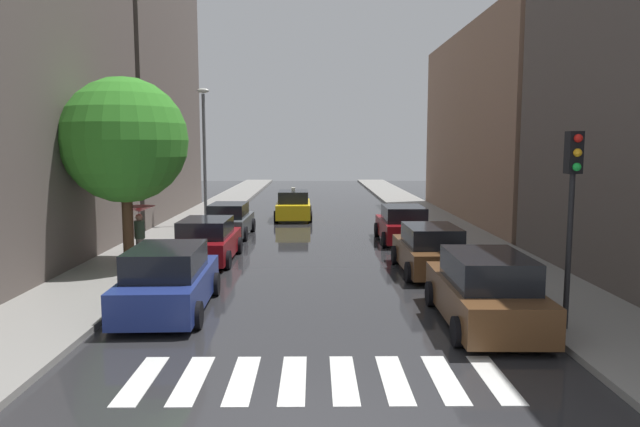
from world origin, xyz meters
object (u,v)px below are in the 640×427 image
(traffic_light_right_corner, at_px, (572,186))
(taxi_midroad, at_px, (293,206))
(parked_car_left_second, at_px, (207,241))
(pedestrian_foreground, at_px, (139,220))
(parked_car_right_second, at_px, (430,250))
(parked_car_left_third, at_px, (229,221))
(lamp_post_left, at_px, (204,147))
(parked_car_right_nearest, at_px, (485,291))
(street_tree_left, at_px, (125,141))
(parked_car_left_nearest, at_px, (168,281))
(parked_car_right_third, at_px, (403,225))

(traffic_light_right_corner, bearing_deg, taxi_midroad, 108.42)
(parked_car_left_second, relative_size, pedestrian_foreground, 2.27)
(parked_car_right_second, xyz_separation_m, pedestrian_foreground, (-9.87, 1.39, 0.85))
(parked_car_left_third, distance_m, pedestrian_foreground, 6.76)
(parked_car_left_third, bearing_deg, parked_car_left_second, -178.41)
(lamp_post_left, bearing_deg, parked_car_right_nearest, -59.46)
(pedestrian_foreground, height_order, street_tree_left, street_tree_left)
(parked_car_left_nearest, bearing_deg, lamp_post_left, 5.25)
(parked_car_right_second, xyz_separation_m, lamp_post_left, (-9.27, 10.43, 3.34))
(parked_car_left_nearest, relative_size, parked_car_left_second, 1.05)
(parked_car_left_third, relative_size, pedestrian_foreground, 2.21)
(traffic_light_right_corner, distance_m, lamp_post_left, 20.03)
(pedestrian_foreground, relative_size, lamp_post_left, 0.28)
(parked_car_left_nearest, bearing_deg, traffic_light_right_corner, -103.49)
(parked_car_right_nearest, xyz_separation_m, taxi_midroad, (-5.12, 19.38, -0.03))
(parked_car_left_nearest, relative_size, taxi_midroad, 1.03)
(street_tree_left, xyz_separation_m, lamp_post_left, (0.78, 9.72, -0.23))
(parked_car_right_nearest, xyz_separation_m, pedestrian_foreground, (-10.03, 6.93, 0.80))
(taxi_midroad, bearing_deg, street_tree_left, 157.65)
(parked_car_right_nearest, height_order, lamp_post_left, lamp_post_left)
(parked_car_right_nearest, bearing_deg, parked_car_left_nearest, 82.37)
(parked_car_left_third, relative_size, parked_car_right_second, 0.98)
(parked_car_right_second, xyz_separation_m, street_tree_left, (-10.05, 0.71, 3.57))
(parked_car_right_nearest, xyz_separation_m, parked_car_right_third, (-0.12, 11.66, -0.06))
(parked_car_right_second, bearing_deg, taxi_midroad, 18.99)
(parked_car_left_third, xyz_separation_m, pedestrian_foreground, (-2.18, -6.34, 0.87))
(parked_car_right_nearest, distance_m, traffic_light_right_corner, 3.04)
(taxi_midroad, xyz_separation_m, street_tree_left, (-5.08, -13.13, 3.55))
(pedestrian_foreground, bearing_deg, parked_car_right_third, 141.17)
(parked_car_right_nearest, xyz_separation_m, lamp_post_left, (-9.42, 15.97, 3.28))
(parked_car_left_third, xyz_separation_m, street_tree_left, (-2.36, -7.01, 3.59))
(parked_car_left_third, distance_m, street_tree_left, 8.23)
(parked_car_left_second, height_order, parked_car_right_third, parked_car_right_third)
(taxi_midroad, xyz_separation_m, traffic_light_right_corner, (6.70, -20.12, 2.52))
(parked_car_left_third, height_order, pedestrian_foreground, pedestrian_foreground)
(pedestrian_foreground, bearing_deg, street_tree_left, 11.15)
(parked_car_left_second, relative_size, parked_car_right_second, 1.01)
(pedestrian_foreground, relative_size, traffic_light_right_corner, 0.44)
(parked_car_right_second, distance_m, street_tree_left, 10.69)
(taxi_midroad, xyz_separation_m, pedestrian_foreground, (-4.91, -12.45, 0.83))
(parked_car_left_third, height_order, parked_car_right_third, parked_car_right_third)
(parked_car_left_nearest, xyz_separation_m, parked_car_left_second, (-0.21, 6.35, -0.05))
(parked_car_left_second, distance_m, traffic_light_right_corner, 12.75)
(parked_car_right_third, height_order, lamp_post_left, lamp_post_left)
(parked_car_left_third, bearing_deg, street_tree_left, 162.59)
(parked_car_left_second, height_order, parked_car_left_third, parked_car_left_second)
(parked_car_left_second, distance_m, parked_car_right_nearest, 10.83)
(parked_car_left_nearest, bearing_deg, street_tree_left, 25.36)
(parked_car_right_third, height_order, traffic_light_right_corner, traffic_light_right_corner)
(parked_car_right_third, distance_m, traffic_light_right_corner, 12.78)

